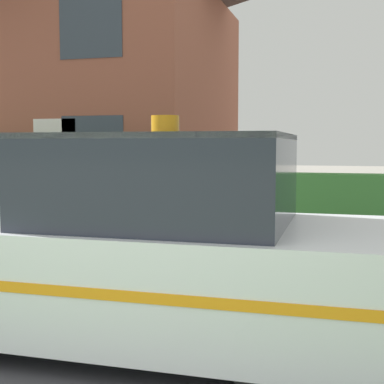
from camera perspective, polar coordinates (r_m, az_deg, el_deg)
name	(u,v)px	position (r m, az deg, el deg)	size (l,w,h in m)	color
road_strip	(178,314)	(5.02, -1.49, -12.84)	(28.00, 5.01, 0.01)	#424247
garden_hedge	(249,203)	(9.37, 6.07, -1.18)	(12.78, 0.51, 1.07)	#3D7F38
police_car	(137,249)	(4.16, -5.89, -6.06)	(4.10, 1.73, 1.75)	black
house_left	(71,67)	(15.37, -12.73, 12.90)	(8.42, 6.78, 7.22)	#93513D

